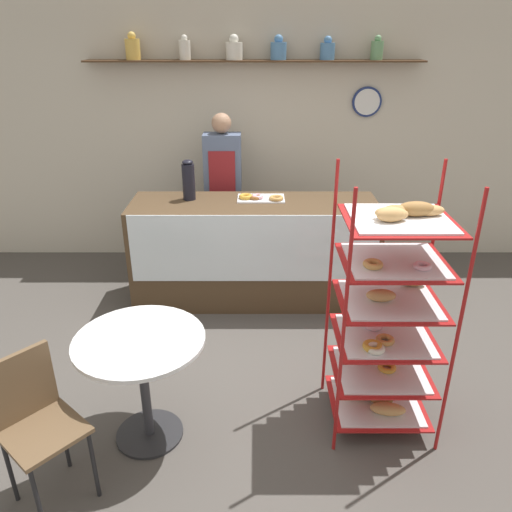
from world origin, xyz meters
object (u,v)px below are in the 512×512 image
object	(u,v)px
cafe_table	(144,363)
coffee_carafe	(191,180)
donut_tray_counter	(262,198)
person_worker	(226,188)
pastry_rack	(389,318)
cafe_chair	(36,413)

from	to	relation	value
cafe_table	coffee_carafe	xyz separation A→B (m)	(0.08, 1.96, 0.60)
cafe_table	donut_tray_counter	xyz separation A→B (m)	(0.74, 1.95, 0.43)
person_worker	donut_tray_counter	distance (m)	0.66
person_worker	cafe_table	bearing A→B (deg)	-98.24
person_worker	coffee_carafe	world-z (taller)	person_worker
pastry_rack	person_worker	world-z (taller)	pastry_rack
person_worker	cafe_chair	world-z (taller)	person_worker
pastry_rack	coffee_carafe	xyz separation A→B (m)	(-1.44, 1.79, 0.37)
pastry_rack	cafe_table	distance (m)	1.55
cafe_chair	coffee_carafe	distance (m)	2.53
cafe_chair	donut_tray_counter	world-z (taller)	donut_tray_counter
cafe_table	cafe_chair	bearing A→B (deg)	-138.86
coffee_carafe	pastry_rack	bearing A→B (deg)	-51.15
pastry_rack	donut_tray_counter	distance (m)	1.95
cafe_chair	cafe_table	bearing A→B (deg)	-7.39
pastry_rack	donut_tray_counter	xyz separation A→B (m)	(-0.78, 1.78, 0.21)
person_worker	coffee_carafe	size ratio (longest dim) A/B	4.53
cafe_chair	coffee_carafe	bearing A→B (deg)	28.07
pastry_rack	cafe_table	world-z (taller)	pastry_rack
cafe_chair	donut_tray_counter	bearing A→B (deg)	14.16
donut_tray_counter	cafe_table	bearing A→B (deg)	-110.71
coffee_carafe	donut_tray_counter	world-z (taller)	coffee_carafe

